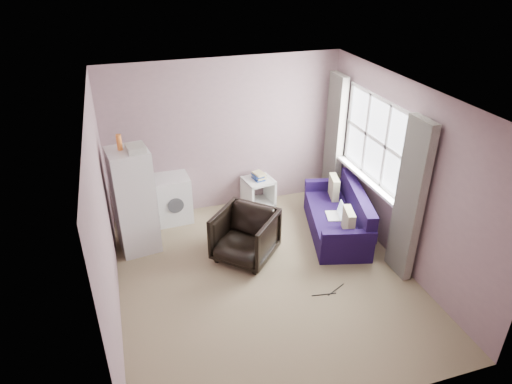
% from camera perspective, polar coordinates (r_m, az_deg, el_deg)
% --- Properties ---
extents(room, '(3.84, 4.24, 2.54)m').
position_cam_1_polar(room, '(5.55, 1.53, -0.54)').
color(room, '#877658').
rests_on(room, ground).
extents(armchair, '(1.06, 1.06, 0.80)m').
position_cam_1_polar(armchair, '(6.39, -1.38, -5.22)').
color(armchair, black).
rests_on(armchair, ground).
extents(fridge, '(0.61, 0.61, 1.77)m').
position_cam_1_polar(fridge, '(6.62, -15.00, -1.02)').
color(fridge, silver).
rests_on(fridge, ground).
extents(washing_machine, '(0.57, 0.57, 0.77)m').
position_cam_1_polar(washing_machine, '(7.41, -10.41, -0.60)').
color(washing_machine, silver).
rests_on(washing_machine, ground).
extents(side_table, '(0.53, 0.53, 0.63)m').
position_cam_1_polar(side_table, '(7.70, 0.29, 0.20)').
color(side_table, silver).
rests_on(side_table, ground).
extents(sofa, '(1.15, 1.80, 0.75)m').
position_cam_1_polar(sofa, '(7.10, 10.42, -3.20)').
color(sofa, '#1C0E40').
rests_on(sofa, ground).
extents(window_dressing, '(0.17, 2.62, 2.18)m').
position_cam_1_polar(window_dressing, '(6.87, 13.72, 3.22)').
color(window_dressing, white).
rests_on(window_dressing, ground).
extents(floor_cables, '(0.50, 0.16, 0.01)m').
position_cam_1_polar(floor_cables, '(6.10, 9.23, -12.23)').
color(floor_cables, black).
rests_on(floor_cables, ground).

